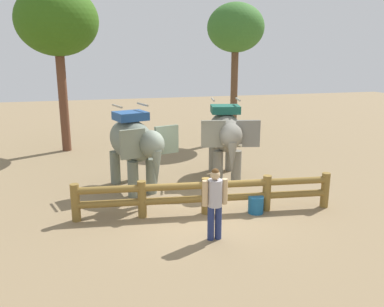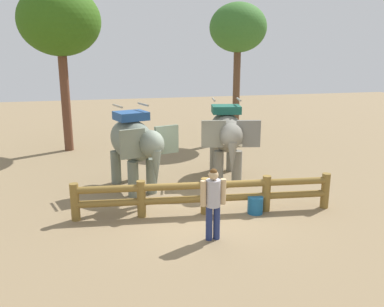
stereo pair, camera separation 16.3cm
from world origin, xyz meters
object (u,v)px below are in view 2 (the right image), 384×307
Objects in this scene: log_fence at (205,193)px; tree_back_center at (60,22)px; elephant_near_left at (134,143)px; feed_bucket at (255,205)px; elephant_center at (226,135)px; tree_far_left at (238,30)px; tourist_woman_in_black at (213,199)px.

tree_back_center is (-4.07, 8.96, 5.13)m from log_fence.
elephant_near_left is at bearing -69.40° from tree_back_center.
log_fence is 1.48m from feed_bucket.
log_fence is 14.84× the size of feed_bucket.
elephant_center is 6.96× the size of feed_bucket.
elephant_near_left reaches higher than log_fence.
tree_far_left is 8.28m from tree_back_center.
log_fence reaches higher than feed_bucket.
tourist_woman_in_black is (-0.26, -1.59, 0.44)m from log_fence.
log_fence is at bearing 166.90° from feed_bucket.
log_fence is at bearing -65.58° from tree_back_center.
tree_back_center is at bearing 133.72° from elephant_center.
feed_bucket is at bearing 37.46° from tourist_woman_in_black.
tree_back_center is 14.84× the size of feed_bucket.
tree_back_center is (-8.27, 0.02, 0.20)m from tree_far_left.
log_fence is 2.13× the size of elephant_center.
tree_far_left is at bearing 73.12° from feed_bucket.
tree_back_center is 12.09m from feed_bucket.
log_fence is 1.67m from tourist_woman_in_black.
tree_back_center is at bearing 179.88° from tree_far_left.
elephant_center is 7.57m from tree_far_left.
log_fence is 11.10m from tree_back_center.
tourist_woman_in_black is 0.26× the size of tree_far_left.
tree_far_left is 0.93× the size of tree_back_center.
tree_far_left is (2.57, 5.95, 3.92)m from elephant_center.
elephant_near_left reaches higher than feed_bucket.
tree_far_left is at bearing 66.67° from elephant_center.
tourist_woman_in_black is at bearing -142.54° from feed_bucket.
tourist_woman_in_black is at bearing -112.98° from tree_far_left.
tourist_woman_in_black is 2.23m from feed_bucket.
tree_back_center reaches higher than elephant_center.
elephant_center reaches higher than log_fence.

